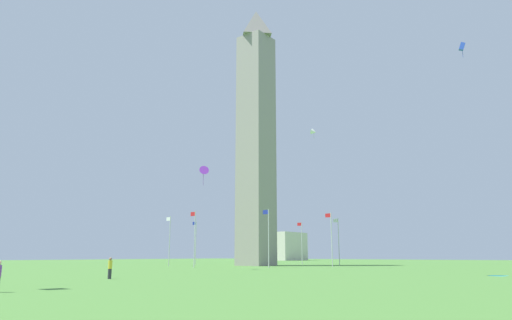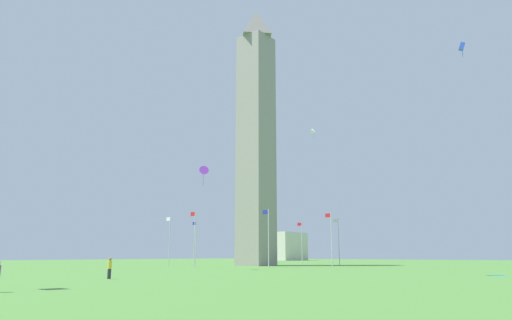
% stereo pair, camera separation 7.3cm
% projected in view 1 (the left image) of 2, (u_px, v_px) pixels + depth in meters
% --- Properties ---
extents(ground_plane, '(260.00, 260.00, 0.00)m').
position_uv_depth(ground_plane, '(256.00, 266.00, 82.75)').
color(ground_plane, '#477A33').
extents(obelisk_monument, '(5.59, 5.59, 50.80)m').
position_uv_depth(obelisk_monument, '(256.00, 131.00, 87.95)').
color(obelisk_monument, gray).
rests_on(obelisk_monument, ground).
extents(flagpole_n, '(1.12, 0.14, 8.78)m').
position_uv_depth(flagpole_n, '(196.00, 241.00, 93.23)').
color(flagpole_n, silver).
rests_on(flagpole_n, ground).
extents(flagpole_ne, '(1.12, 0.14, 8.78)m').
position_uv_depth(flagpole_ne, '(169.00, 239.00, 81.91)').
color(flagpole_ne, silver).
rests_on(flagpole_ne, ground).
extents(flagpole_e, '(1.12, 0.14, 8.78)m').
position_uv_depth(flagpole_e, '(194.00, 236.00, 71.67)').
color(flagpole_e, silver).
rests_on(flagpole_e, ground).
extents(flagpole_se, '(1.12, 0.14, 8.78)m').
position_uv_depth(flagpole_se, '(268.00, 235.00, 68.53)').
color(flagpole_se, silver).
rests_on(flagpole_se, ground).
extents(flagpole_s, '(1.12, 0.14, 8.78)m').
position_uv_depth(flagpole_s, '(331.00, 237.00, 74.31)').
color(flagpole_s, silver).
rests_on(flagpole_s, ground).
extents(flagpole_sw, '(1.12, 0.14, 8.78)m').
position_uv_depth(flagpole_sw, '(338.00, 239.00, 85.63)').
color(flagpole_sw, silver).
rests_on(flagpole_sw, ground).
extents(flagpole_w, '(1.12, 0.14, 8.78)m').
position_uv_depth(flagpole_w, '(302.00, 241.00, 95.86)').
color(flagpole_w, silver).
rests_on(flagpole_w, ground).
extents(flagpole_nw, '(1.12, 0.14, 8.78)m').
position_uv_depth(flagpole_nw, '(247.00, 241.00, 99.01)').
color(flagpole_nw, silver).
rests_on(flagpole_nw, ground).
extents(person_yellow_shirt, '(0.32, 0.32, 1.71)m').
position_uv_depth(person_yellow_shirt, '(110.00, 268.00, 37.10)').
color(person_yellow_shirt, '#2D2D38').
rests_on(person_yellow_shirt, ground).
extents(kite_blue_box, '(0.92, 0.74, 1.97)m').
position_uv_depth(kite_blue_box, '(462.00, 47.00, 56.81)').
color(kite_blue_box, blue).
extents(kite_white_delta, '(1.12, 0.96, 1.74)m').
position_uv_depth(kite_white_delta, '(314.00, 132.00, 71.44)').
color(kite_white_delta, white).
extents(kite_purple_delta, '(2.04, 1.99, 2.67)m').
position_uv_depth(kite_purple_delta, '(203.00, 172.00, 63.10)').
color(kite_purple_delta, purple).
extents(distant_building, '(22.56, 14.81, 10.02)m').
position_uv_depth(distant_building, '(272.00, 247.00, 170.56)').
color(distant_building, beige).
rests_on(distant_building, ground).
extents(picnic_blanket_near_first_person, '(1.47, 1.86, 0.01)m').
position_uv_depth(picnic_blanket_near_first_person, '(498.00, 276.00, 42.39)').
color(picnic_blanket_near_first_person, '#33C6D1').
rests_on(picnic_blanket_near_first_person, ground).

